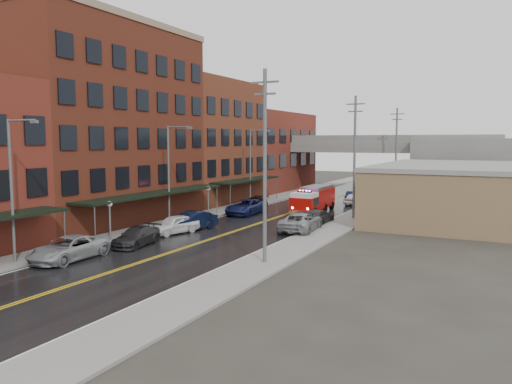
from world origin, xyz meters
The scene contains 32 objects.
road centered at (0.00, 30.00, 0.01)m, with size 11.00×160.00×0.02m, color black.
sidewalk_left centered at (-7.30, 30.00, 0.07)m, with size 3.00×160.00×0.15m, color slate.
sidewalk_right centered at (7.30, 30.00, 0.07)m, with size 3.00×160.00×0.15m, color slate.
curb_left centered at (-5.65, 30.00, 0.07)m, with size 0.30×160.00×0.15m, color gray.
curb_right centered at (5.65, 30.00, 0.07)m, with size 0.30×160.00×0.15m, color gray.
brick_building_b centered at (-13.30, 23.00, 9.00)m, with size 9.00×20.00×18.00m, color #511D15.
brick_building_c centered at (-13.30, 40.50, 7.50)m, with size 9.00×15.00×15.00m, color brown.
brick_building_far centered at (-13.30, 58.00, 6.00)m, with size 9.00×20.00×12.00m, color maroon.
tan_building centered at (16.00, 40.00, 2.50)m, with size 14.00×22.00×5.00m, color olive.
right_far_block centered at (18.00, 70.00, 4.00)m, with size 18.00×30.00×8.00m, color slate.
awning_1 centered at (-7.49, 23.00, 2.99)m, with size 2.60×18.00×3.09m.
awning_2 centered at (-7.49, 40.50, 2.99)m, with size 2.60×13.00×3.09m.
globe_lamp_1 centered at (-6.40, 16.00, 2.31)m, with size 0.44×0.44×3.12m.
globe_lamp_2 centered at (-6.40, 30.00, 2.31)m, with size 0.44×0.44×3.12m.
street_lamp_0 centered at (-6.55, 8.00, 5.19)m, with size 2.64×0.22×9.00m.
street_lamp_1 centered at (-6.55, 24.00, 5.19)m, with size 2.64×0.22×9.00m.
street_lamp_2 centered at (-6.55, 40.00, 5.19)m, with size 2.64×0.22×9.00m.
utility_pole_0 centered at (7.20, 15.00, 6.31)m, with size 1.80×0.24×12.00m.
utility_pole_1 centered at (7.20, 35.00, 6.31)m, with size 1.80×0.24×12.00m.
utility_pole_2 centered at (7.20, 55.00, 6.31)m, with size 1.80×0.24×12.00m.
overpass centered at (0.00, 62.00, 5.99)m, with size 40.00×10.00×7.50m.
fire_truck centered at (2.00, 37.70, 1.52)m, with size 3.10×7.67×2.80m.
parked_car_left_2 centered at (-4.52, 10.20, 0.77)m, with size 2.57×5.57×1.55m, color #999CA0.
parked_car_left_3 centered at (-3.60, 15.70, 0.69)m, with size 1.92×4.73×1.37m, color #252527.
parked_car_left_4 centered at (-3.98, 20.87, 0.77)m, with size 1.82×4.53×1.54m, color white.
parked_car_left_5 centered at (-3.60, 22.80, 0.81)m, with size 1.72×4.92×1.62m, color black.
parked_car_left_6 centered at (-3.78, 33.20, 0.79)m, with size 2.63×5.71×1.59m, color #151E52.
parked_car_left_7 centered at (-4.66, 36.87, 0.69)m, with size 1.93×4.74×1.38m, color black.
parked_car_right_0 centered at (5.00, 26.60, 0.81)m, with size 2.69×5.84×1.62m, color gray.
parked_car_right_1 centered at (5.00, 30.95, 0.69)m, with size 1.92×4.72×1.37m, color #29292C.
parked_car_right_2 centered at (4.35, 46.20, 0.74)m, with size 1.74×4.32×1.47m, color white.
parked_car_right_3 centered at (3.65, 47.80, 0.75)m, with size 1.58×4.54×1.50m, color black.
Camera 1 is at (20.50, -12.51, 7.67)m, focal length 35.00 mm.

